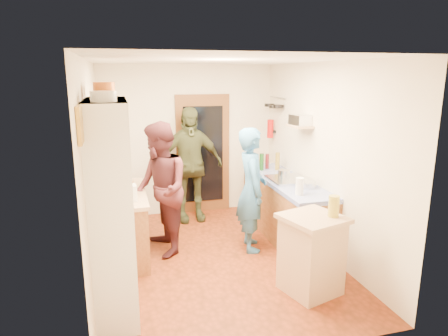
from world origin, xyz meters
name	(u,v)px	position (x,y,z in m)	size (l,w,h in m)	color
floor	(217,259)	(0.00, 0.00, -0.01)	(3.00, 4.00, 0.02)	maroon
ceiling	(216,59)	(0.00, 0.00, 2.61)	(3.00, 4.00, 0.02)	silver
wall_back	(188,141)	(0.00, 2.01, 1.30)	(3.00, 0.02, 2.60)	silver
wall_front	(276,218)	(0.00, -2.01, 1.30)	(3.00, 0.02, 2.60)	silver
wall_left	(93,172)	(-1.51, 0.00, 1.30)	(0.02, 4.00, 2.60)	silver
wall_right	(322,159)	(1.51, 0.00, 1.30)	(0.02, 4.00, 2.60)	silver
door_frame	(203,154)	(0.25, 1.97, 1.05)	(0.95, 0.06, 2.10)	brown
door_glass	(203,155)	(0.25, 1.94, 1.05)	(0.70, 0.02, 1.70)	black
hutch_body	(112,208)	(-1.30, -0.80, 1.10)	(0.40, 1.20, 2.20)	white
hutch_top_shelf	(105,102)	(-1.30, -0.80, 2.18)	(0.40, 1.14, 0.04)	white
plate_stack	(103,96)	(-1.30, -1.15, 2.25)	(0.23, 0.23, 0.09)	white
orange_pot_a	(104,91)	(-1.30, -0.75, 2.28)	(0.20, 0.20, 0.16)	orange
orange_pot_b	(105,90)	(-1.30, -0.46, 2.28)	(0.17, 0.17, 0.15)	orange
left_counter_base	(123,226)	(-1.20, 0.45, 0.42)	(0.60, 1.40, 0.85)	#9F6737
left_counter_top	(121,194)	(-1.20, 0.45, 0.88)	(0.64, 1.44, 0.05)	tan
toaster	(125,193)	(-1.15, 0.04, 1.00)	(0.27, 0.18, 0.20)	white
kettle	(117,189)	(-1.25, 0.30, 0.99)	(0.15, 0.15, 0.17)	white
orange_bowl	(127,185)	(-1.12, 0.63, 0.94)	(0.18, 0.18, 0.08)	orange
chopping_board	(122,182)	(-1.18, 0.94, 0.91)	(0.30, 0.22, 0.03)	tan
right_counter_base	(285,210)	(1.20, 0.50, 0.42)	(0.60, 2.20, 0.84)	#9F6737
right_counter_top	(286,181)	(1.20, 0.50, 0.87)	(0.62, 2.22, 0.06)	#1C2EAB
hob	(288,180)	(1.20, 0.41, 0.92)	(0.55, 0.58, 0.04)	silver
pot_on_hob	(284,174)	(1.15, 0.46, 1.00)	(0.18, 0.18, 0.12)	silver
bottle_a	(262,162)	(1.05, 1.14, 1.04)	(0.07, 0.07, 0.28)	#143F14
bottle_b	(267,161)	(1.18, 1.23, 1.02)	(0.06, 0.06, 0.25)	#591419
bottle_c	(277,161)	(1.31, 1.10, 1.04)	(0.07, 0.07, 0.29)	olive
paper_towel	(300,186)	(1.05, -0.28, 1.01)	(0.10, 0.10, 0.23)	white
mixing_bowl	(307,185)	(1.30, 0.00, 0.95)	(0.24, 0.24, 0.09)	silver
island_base	(311,256)	(0.83, -1.08, 0.43)	(0.55, 0.55, 0.86)	tan
island_top	(313,218)	(0.83, -1.08, 0.89)	(0.62, 0.62, 0.05)	tan
cutting_board	(307,217)	(0.77, -1.05, 0.90)	(0.35, 0.28, 0.02)	white
oil_jar	(334,206)	(1.04, -1.15, 1.03)	(0.12, 0.12, 0.24)	#AD9E2D
pan_rail	(278,98)	(1.46, 1.52, 2.05)	(0.02, 0.02, 0.65)	silver
pan_hang_a	(278,106)	(1.40, 1.35, 1.92)	(0.18, 0.18, 0.05)	black
pan_hang_b	(274,106)	(1.40, 1.55, 1.90)	(0.16, 0.16, 0.05)	black
pan_hang_c	(269,105)	(1.40, 1.75, 1.91)	(0.17, 0.17, 0.05)	black
wall_shelf	(300,126)	(1.37, 0.45, 1.70)	(0.26, 0.42, 0.03)	tan
radio	(300,120)	(1.37, 0.45, 1.79)	(0.22, 0.30, 0.15)	silver
ext_bracket	(273,131)	(1.47, 1.70, 1.45)	(0.06, 0.10, 0.04)	black
fire_extinguisher	(270,129)	(1.41, 1.70, 1.50)	(0.11, 0.11, 0.32)	red
picture_frame	(80,125)	(-1.48, -1.55, 2.05)	(0.03, 0.25, 0.30)	gold
person_hob	(254,190)	(0.59, 0.18, 0.87)	(0.63, 0.42, 1.74)	teal
person_left	(162,188)	(-0.66, 0.43, 0.92)	(0.89, 0.69, 1.83)	#421B20
person_back	(190,165)	(-0.06, 1.57, 0.96)	(1.13, 0.47, 1.93)	#3A3E23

